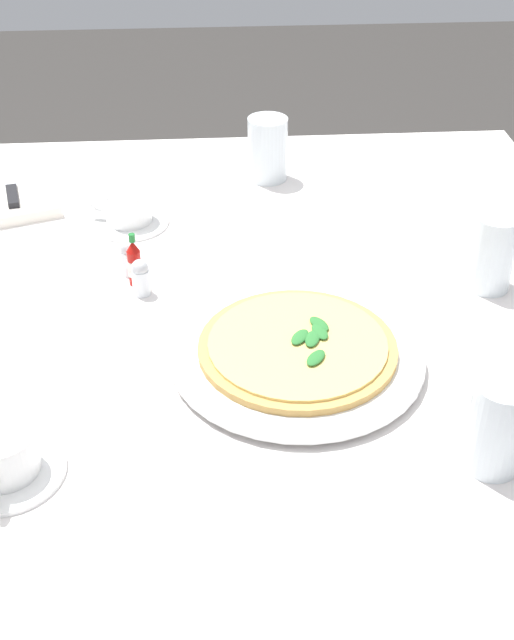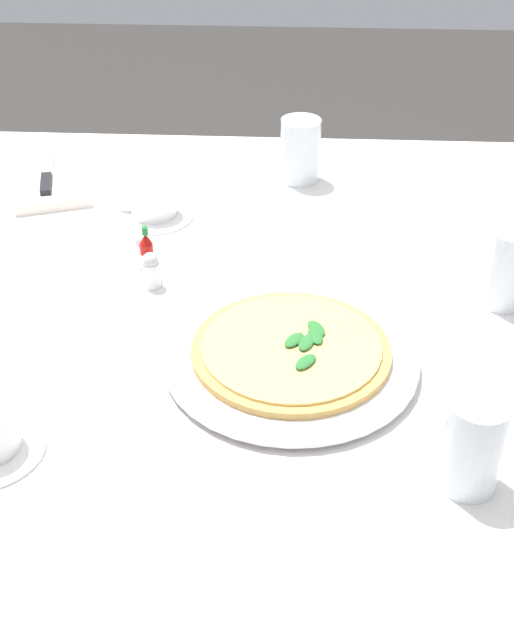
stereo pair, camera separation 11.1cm
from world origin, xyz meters
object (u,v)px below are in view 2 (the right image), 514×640
at_px(dinner_knife, 47,172).
at_px(salt_shaker, 144,252).
at_px(coffee_cup_back_corner, 153,203).
at_px(water_glass_near_left, 300,154).
at_px(pizza_plate, 291,358).
at_px(pizza, 291,349).
at_px(water_glass_center_back, 472,448).
at_px(hot_sauce_bottle, 147,256).
at_px(napkin_folded, 48,180).
at_px(water_glass_far_right, 507,271).
at_px(pepper_shaker, 151,272).

height_order(dinner_knife, salt_shaker, salt_shaker).
relative_size(coffee_cup_back_corner, water_glass_near_left, 1.16).
xyz_separation_m(pizza_plate, pizza, (0.00, -0.00, 0.01)).
xyz_separation_m(water_glass_center_back, hot_sauce_bottle, (0.40, 0.41, -0.02)).
xyz_separation_m(napkin_folded, salt_shaker, (-0.27, -0.22, 0.02)).
height_order(water_glass_far_right, salt_shaker, water_glass_far_right).
xyz_separation_m(water_glass_far_right, napkin_folded, (0.34, 0.74, -0.04)).
distance_m(pizza_plate, water_glass_near_left, 0.55).
distance_m(water_glass_near_left, salt_shaker, 0.39).
bearing_deg(pepper_shaker, water_glass_far_right, -91.70).
bearing_deg(pizza_plate, water_glass_center_back, -135.41).
bearing_deg(hot_sauce_bottle, pizza, -133.09).
distance_m(pizza, coffee_cup_back_corner, 0.46).
height_order(water_glass_near_left, pepper_shaker, water_glass_near_left).
relative_size(pizza_plate, coffee_cup_back_corner, 2.48).
bearing_deg(dinner_knife, pizza, -151.50).
distance_m(coffee_cup_back_corner, water_glass_far_right, 0.58).
xyz_separation_m(pizza, water_glass_near_left, (0.55, -0.00, 0.03)).
bearing_deg(water_glass_far_right, pepper_shaker, 88.30).
bearing_deg(pepper_shaker, water_glass_near_left, -29.58).
height_order(water_glass_center_back, hot_sauce_bottle, water_glass_center_back).
xyz_separation_m(pizza, pepper_shaker, (0.18, 0.21, 0.00)).
height_order(pizza, dinner_knife, pizza).
height_order(salt_shaker, pepper_shaker, same).
distance_m(pizza_plate, salt_shaker, 0.32).
bearing_deg(water_glass_near_left, pizza_plate, 179.53).
bearing_deg(hot_sauce_bottle, pepper_shaker, -160.35).
xyz_separation_m(dinner_knife, salt_shaker, (-0.27, -0.22, 0.00)).
height_order(water_glass_near_left, dinner_knife, water_glass_near_left).
bearing_deg(water_glass_near_left, pizza, 179.58).
height_order(pizza_plate, water_glass_near_left, water_glass_near_left).
height_order(pizza_plate, water_glass_far_right, water_glass_far_right).
distance_m(pizza, salt_shaker, 0.32).
xyz_separation_m(pizza, salt_shaker, (0.23, 0.23, 0.00)).
bearing_deg(hot_sauce_bottle, water_glass_center_back, -134.25).
distance_m(pizza, hot_sauce_bottle, 0.30).
relative_size(water_glass_near_left, dinner_knife, 0.59).
xyz_separation_m(napkin_folded, hot_sauce_bottle, (-0.30, -0.23, 0.02)).
distance_m(water_glass_center_back, pepper_shaker, 0.55).
distance_m(napkin_folded, dinner_knife, 0.01).
relative_size(dinner_knife, pepper_shaker, 3.45).
relative_size(salt_shaker, pepper_shaker, 1.00).
xyz_separation_m(pizza, dinner_knife, (0.50, 0.45, -0.00)).
relative_size(water_glass_near_left, hot_sauce_bottle, 1.37).
bearing_deg(water_glass_center_back, pizza, 44.51).
bearing_deg(water_glass_center_back, salt_shaker, 44.50).
bearing_deg(water_glass_far_right, pizza_plate, 118.37).
distance_m(pizza_plate, pizza, 0.01).
relative_size(water_glass_center_back, dinner_knife, 0.58).
bearing_deg(napkin_folded, hot_sauce_bottle, -161.45).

